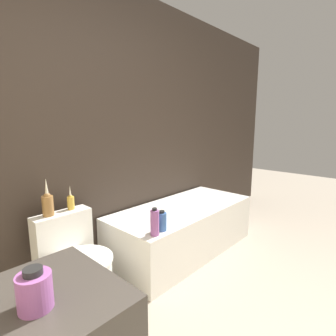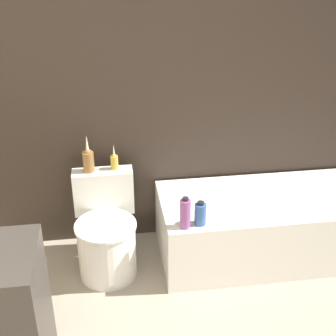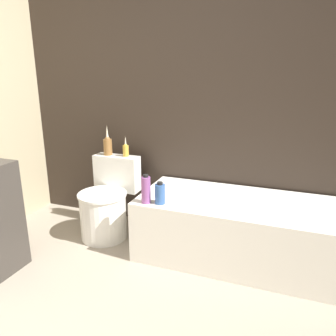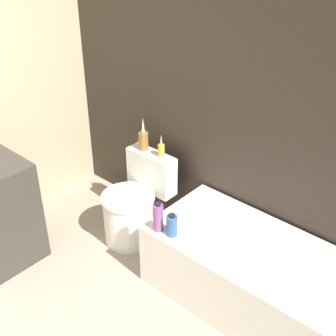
# 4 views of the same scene
# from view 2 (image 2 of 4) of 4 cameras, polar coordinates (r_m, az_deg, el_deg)

# --- Properties ---
(wall_back_tiled) EXTENTS (6.40, 0.06, 2.60)m
(wall_back_tiled) POSITION_cam_2_polar(r_m,az_deg,el_deg) (3.37, -0.47, 11.07)
(wall_back_tiled) COLOR #332821
(wall_back_tiled) RESTS_ON ground_plane
(bathtub) EXTENTS (1.64, 0.72, 0.49)m
(bathtub) POSITION_cam_2_polar(r_m,az_deg,el_deg) (3.62, 12.26, -6.76)
(bathtub) COLOR white
(bathtub) RESTS_ON ground
(toilet) EXTENTS (0.43, 0.56, 0.70)m
(toilet) POSITION_cam_2_polar(r_m,az_deg,el_deg) (3.39, -7.52, -8.19)
(toilet) COLOR white
(toilet) RESTS_ON ground
(vase_gold) EXTENTS (0.08, 0.08, 0.28)m
(vase_gold) POSITION_cam_2_polar(r_m,az_deg,el_deg) (3.33, -9.70, 1.06)
(vase_gold) COLOR olive
(vase_gold) RESTS_ON toilet
(vase_silver) EXTENTS (0.05, 0.05, 0.19)m
(vase_silver) POSITION_cam_2_polar(r_m,az_deg,el_deg) (3.35, -6.57, 0.89)
(vase_silver) COLOR gold
(vase_silver) RESTS_ON toilet
(shampoo_bottle_tall) EXTENTS (0.07, 0.07, 0.22)m
(shampoo_bottle_tall) POSITION_cam_2_polar(r_m,az_deg,el_deg) (3.03, 2.11, -5.56)
(shampoo_bottle_tall) COLOR #8C4C8C
(shampoo_bottle_tall) RESTS_ON bathtub
(shampoo_bottle_short) EXTENTS (0.08, 0.08, 0.17)m
(shampoo_bottle_short) POSITION_cam_2_polar(r_m,az_deg,el_deg) (3.08, 3.96, -5.60)
(shampoo_bottle_short) COLOR #335999
(shampoo_bottle_short) RESTS_ON bathtub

